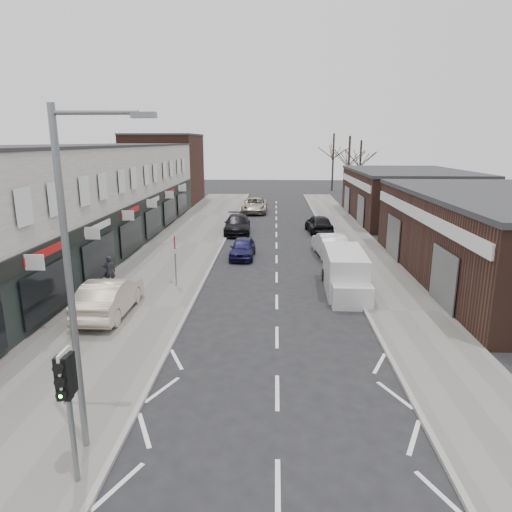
# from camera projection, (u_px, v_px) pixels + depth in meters

# --- Properties ---
(ground) EXTENTS (160.00, 160.00, 0.00)m
(ground) POSITION_uv_depth(u_px,v_px,m) (277.00, 434.00, 11.81)
(ground) COLOR black
(ground) RESTS_ON ground
(pavement_left) EXTENTS (5.50, 64.00, 0.12)m
(pavement_left) POSITION_uv_depth(u_px,v_px,m) (184.00, 244.00, 33.38)
(pavement_left) COLOR slate
(pavement_left) RESTS_ON ground
(pavement_right) EXTENTS (3.50, 64.00, 0.12)m
(pavement_right) POSITION_uv_depth(u_px,v_px,m) (356.00, 245.00, 32.87)
(pavement_right) COLOR slate
(pavement_right) RESTS_ON ground
(shop_terrace_left) EXTENTS (8.00, 41.00, 7.10)m
(shop_terrace_left) POSITION_uv_depth(u_px,v_px,m) (75.00, 200.00, 30.38)
(shop_terrace_left) COLOR silver
(shop_terrace_left) RESTS_ON ground
(brick_block_far) EXTENTS (8.00, 10.00, 8.00)m
(brick_block_far) POSITION_uv_depth(u_px,v_px,m) (165.00, 170.00, 54.98)
(brick_block_far) COLOR #41241B
(brick_block_far) RESTS_ON ground
(right_unit_near) EXTENTS (10.00, 18.00, 4.50)m
(right_unit_near) POSITION_uv_depth(u_px,v_px,m) (511.00, 240.00, 24.31)
(right_unit_near) COLOR #3A231A
(right_unit_near) RESTS_ON ground
(right_unit_far) EXTENTS (10.00, 16.00, 4.50)m
(right_unit_far) POSITION_uv_depth(u_px,v_px,m) (407.00, 196.00, 43.68)
(right_unit_far) COLOR #3A231A
(right_unit_far) RESTS_ON ground
(tree_far_a) EXTENTS (3.60, 3.60, 8.00)m
(tree_far_a) POSITION_uv_depth(u_px,v_px,m) (347.00, 201.00, 57.94)
(tree_far_a) COLOR #382D26
(tree_far_a) RESTS_ON ground
(tree_far_b) EXTENTS (3.60, 3.60, 7.50)m
(tree_far_b) POSITION_uv_depth(u_px,v_px,m) (358.00, 195.00, 63.65)
(tree_far_b) COLOR #382D26
(tree_far_b) RESTS_ON ground
(tree_far_c) EXTENTS (3.60, 3.60, 8.50)m
(tree_far_c) POSITION_uv_depth(u_px,v_px,m) (332.00, 191.00, 69.58)
(tree_far_c) COLOR #382D26
(tree_far_c) RESTS_ON ground
(traffic_light) EXTENTS (0.28, 0.60, 3.10)m
(traffic_light) POSITION_uv_depth(u_px,v_px,m) (67.00, 387.00, 9.45)
(traffic_light) COLOR slate
(traffic_light) RESTS_ON pavement_left
(street_lamp) EXTENTS (2.23, 0.22, 8.00)m
(street_lamp) POSITION_uv_depth(u_px,v_px,m) (76.00, 268.00, 10.09)
(street_lamp) COLOR slate
(street_lamp) RESTS_ON pavement_left
(warning_sign) EXTENTS (0.12, 0.80, 2.70)m
(warning_sign) POSITION_uv_depth(u_px,v_px,m) (175.00, 246.00, 23.11)
(warning_sign) COLOR slate
(warning_sign) RESTS_ON pavement_left
(white_van) EXTENTS (1.98, 5.31, 2.05)m
(white_van) POSITION_uv_depth(u_px,v_px,m) (345.00, 273.00, 22.75)
(white_van) COLOR silver
(white_van) RESTS_ON ground
(sedan_on_pavement) EXTENTS (1.70, 4.78, 1.57)m
(sedan_on_pavement) POSITION_uv_depth(u_px,v_px,m) (109.00, 296.00, 19.50)
(sedan_on_pavement) COLOR #C3B19C
(sedan_on_pavement) RESTS_ON pavement_left
(pedestrian) EXTENTS (0.65, 0.50, 1.60)m
(pedestrian) POSITION_uv_depth(u_px,v_px,m) (109.00, 271.00, 23.24)
(pedestrian) COLOR black
(pedestrian) RESTS_ON pavement_left
(parked_car_left_a) EXTENTS (1.63, 3.81, 1.28)m
(parked_car_left_a) POSITION_uv_depth(u_px,v_px,m) (243.00, 248.00, 29.50)
(parked_car_left_a) COLOR #14133D
(parked_car_left_a) RESTS_ON ground
(parked_car_left_b) EXTENTS (2.33, 5.22, 1.49)m
(parked_car_left_b) POSITION_uv_depth(u_px,v_px,m) (237.00, 224.00, 37.32)
(parked_car_left_b) COLOR black
(parked_car_left_b) RESTS_ON ground
(parked_car_left_c) EXTENTS (2.59, 5.59, 1.55)m
(parked_car_left_c) POSITION_uv_depth(u_px,v_px,m) (255.00, 205.00, 48.13)
(parked_car_left_c) COLOR #A29881
(parked_car_left_c) RESTS_ON ground
(parked_car_right_a) EXTENTS (2.08, 4.85, 1.55)m
(parked_car_right_a) POSITION_uv_depth(u_px,v_px,m) (330.00, 244.00, 29.94)
(parked_car_right_a) COLOR silver
(parked_car_right_a) RESTS_ON ground
(parked_car_right_b) EXTENTS (2.24, 4.62, 1.52)m
(parked_car_right_b) POSITION_uv_depth(u_px,v_px,m) (319.00, 224.00, 37.47)
(parked_car_right_b) COLOR black
(parked_car_right_b) RESTS_ON ground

